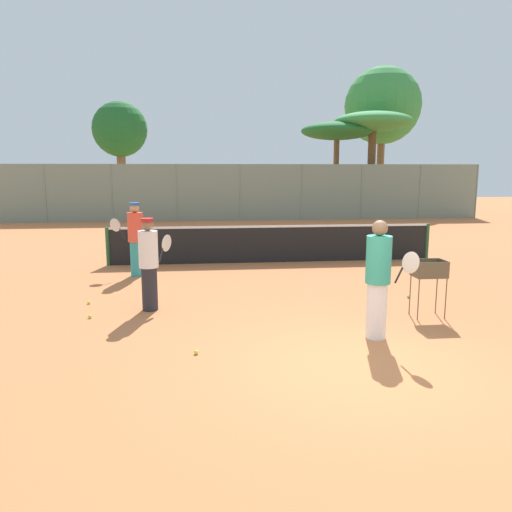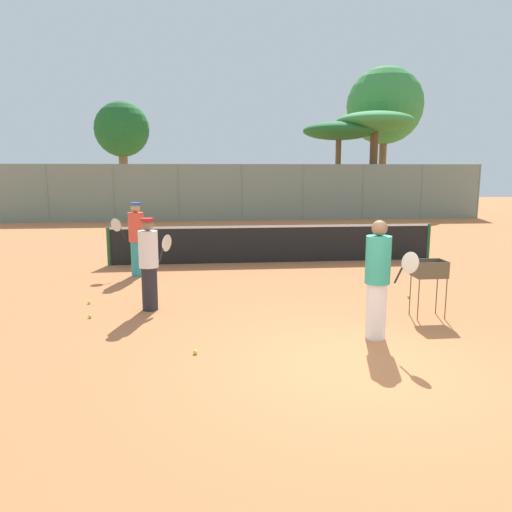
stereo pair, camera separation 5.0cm
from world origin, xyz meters
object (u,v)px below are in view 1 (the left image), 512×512
at_px(tennis_net, 273,243).
at_px(player_yellow_shirt, 135,238).
at_px(player_white_outfit, 378,279).
at_px(parked_car, 326,202).
at_px(player_red_cap, 149,263).
at_px(ball_cart, 430,273).

xyz_separation_m(tennis_net, player_yellow_shirt, (-3.68, -1.48, 0.40)).
relative_size(player_white_outfit, parked_car, 0.45).
distance_m(player_white_outfit, player_red_cap, 4.24).
height_order(player_red_cap, player_yellow_shirt, player_yellow_shirt).
height_order(tennis_net, ball_cart, tennis_net).
distance_m(player_white_outfit, player_yellow_shirt, 6.82).
bearing_deg(tennis_net, player_yellow_shirt, -158.14).
distance_m(ball_cart, parked_car, 22.77).
relative_size(player_yellow_shirt, ball_cart, 1.77).
height_order(tennis_net, player_yellow_shirt, player_yellow_shirt).
bearing_deg(ball_cart, player_white_outfit, -142.59).
relative_size(tennis_net, player_white_outfit, 4.99).
relative_size(player_white_outfit, player_yellow_shirt, 1.02).
bearing_deg(player_red_cap, player_yellow_shirt, 46.71).
relative_size(tennis_net, ball_cart, 8.99).
bearing_deg(player_yellow_shirt, tennis_net, -137.24).
bearing_deg(parked_car, player_yellow_shirt, -117.38).
bearing_deg(tennis_net, parked_car, 71.01).
height_order(player_yellow_shirt, ball_cart, player_yellow_shirt).
height_order(player_white_outfit, ball_cart, player_white_outfit).
xyz_separation_m(player_white_outfit, ball_cart, (1.34, 1.03, -0.16)).
distance_m(player_red_cap, ball_cart, 5.17).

